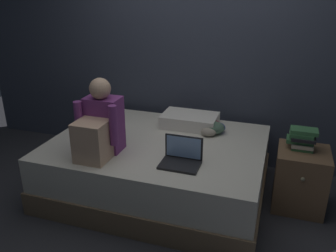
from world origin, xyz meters
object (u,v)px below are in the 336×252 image
object	(u,v)px
laptop	(181,158)
pillow	(190,120)
clothes_pile	(213,127)
bed	(158,167)
book_stack	(302,139)
person_sitting	(99,126)
nightstand	(300,179)

from	to	relation	value
laptop	pillow	distance (m)	0.82
laptop	clothes_pile	size ratio (longest dim) A/B	1.15
bed	book_stack	xyz separation A→B (m)	(1.27, 0.21, 0.39)
book_stack	person_sitting	bearing A→B (deg)	-159.87
book_stack	laptop	bearing A→B (deg)	-148.66
nightstand	pillow	size ratio (longest dim) A/B	0.99
bed	pillow	world-z (taller)	pillow
pillow	nightstand	bearing A→B (deg)	-14.16
pillow	bed	bearing A→B (deg)	-112.52
person_sitting	clothes_pile	distance (m)	1.13
person_sitting	pillow	xyz separation A→B (m)	(0.57, 0.84, -0.19)
bed	pillow	bearing A→B (deg)	67.48
nightstand	clothes_pile	bearing A→B (deg)	167.31
person_sitting	pillow	world-z (taller)	person_sitting
bed	clothes_pile	bearing A→B (deg)	39.19
person_sitting	clothes_pile	size ratio (longest dim) A/B	2.34
book_stack	clothes_pile	world-z (taller)	book_stack
nightstand	laptop	distance (m)	1.14
clothes_pile	nightstand	bearing A→B (deg)	-12.69
nightstand	pillow	bearing A→B (deg)	165.84
bed	pillow	xyz separation A→B (m)	(0.19, 0.45, 0.34)
bed	clothes_pile	distance (m)	0.66
bed	laptop	size ratio (longest dim) A/B	6.25
laptop	book_stack	size ratio (longest dim) A/B	1.29
nightstand	pillow	world-z (taller)	pillow
laptop	pillow	xyz separation A→B (m)	(-0.15, 0.81, 0.01)
laptop	person_sitting	bearing A→B (deg)	-177.11
clothes_pile	book_stack	bearing A→B (deg)	-10.58
laptop	clothes_pile	xyz separation A→B (m)	(0.11, 0.72, 0.00)
pillow	clothes_pile	xyz separation A→B (m)	(0.26, -0.09, -0.01)
person_sitting	nightstand	bearing A→B (deg)	18.56
person_sitting	book_stack	world-z (taller)	person_sitting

